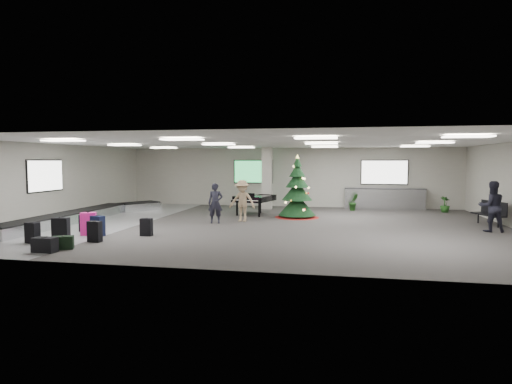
% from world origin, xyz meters
% --- Properties ---
extents(ground, '(18.00, 18.00, 0.00)m').
position_xyz_m(ground, '(0.00, 0.00, 0.00)').
color(ground, '#353230').
rests_on(ground, ground).
extents(room_envelope, '(18.02, 14.02, 3.21)m').
position_xyz_m(room_envelope, '(-0.38, 0.67, 2.33)').
color(room_envelope, '#A29F94').
rests_on(room_envelope, ground).
extents(baggage_carousel, '(2.28, 9.71, 0.43)m').
position_xyz_m(baggage_carousel, '(-7.84, -0.08, 0.21)').
color(baggage_carousel, silver).
rests_on(baggage_carousel, ground).
extents(service_counter, '(4.05, 0.65, 1.08)m').
position_xyz_m(service_counter, '(5.00, 6.65, 0.55)').
color(service_counter, silver).
rests_on(service_counter, ground).
extents(suitcase_0, '(0.52, 0.36, 0.77)m').
position_xyz_m(suitcase_0, '(-5.74, -4.62, 0.38)').
color(suitcase_0, black).
rests_on(suitcase_0, ground).
extents(suitcase_1, '(0.44, 0.26, 0.66)m').
position_xyz_m(suitcase_1, '(-4.72, -4.42, 0.32)').
color(suitcase_1, black).
rests_on(suitcase_1, ground).
extents(pink_suitcase, '(0.56, 0.44, 0.79)m').
position_xyz_m(pink_suitcase, '(-5.58, -3.39, 0.38)').
color(pink_suitcase, '#FD2194').
rests_on(pink_suitcase, ground).
extents(suitcase_3, '(0.40, 0.23, 0.60)m').
position_xyz_m(suitcase_3, '(-3.63, -3.13, 0.29)').
color(suitcase_3, black).
rests_on(suitcase_3, ground).
extents(navy_suitcase, '(0.49, 0.36, 0.69)m').
position_xyz_m(navy_suitcase, '(-5.20, -3.46, 0.34)').
color(navy_suitcase, black).
rests_on(navy_suitcase, ground).
extents(suitcase_5, '(0.46, 0.31, 0.65)m').
position_xyz_m(suitcase_5, '(-6.45, -4.98, 0.32)').
color(suitcase_5, black).
rests_on(suitcase_5, ground).
extents(green_duffel, '(0.62, 0.49, 0.39)m').
position_xyz_m(green_duffel, '(-5.00, -5.59, 0.19)').
color(green_duffel, black).
rests_on(green_duffel, ground).
extents(suitcase_8, '(0.42, 0.27, 0.61)m').
position_xyz_m(suitcase_8, '(-6.09, -2.77, 0.30)').
color(suitcase_8, black).
rests_on(suitcase_8, ground).
extents(black_duffel, '(0.62, 0.35, 0.43)m').
position_xyz_m(black_duffel, '(-5.23, -6.05, 0.20)').
color(black_duffel, black).
rests_on(black_duffel, ground).
extents(christmas_tree, '(1.96, 1.96, 2.79)m').
position_xyz_m(christmas_tree, '(0.86, 2.48, 0.95)').
color(christmas_tree, maroon).
rests_on(christmas_tree, ground).
extents(grand_piano, '(1.82, 2.14, 1.05)m').
position_xyz_m(grand_piano, '(-1.19, 3.01, 0.75)').
color(grand_piano, black).
rests_on(grand_piano, ground).
extents(bench, '(0.94, 1.57, 0.94)m').
position_xyz_m(bench, '(8.46, 1.55, 0.53)').
color(bench, black).
rests_on(bench, ground).
extents(traveler_a, '(0.66, 0.51, 1.61)m').
position_xyz_m(traveler_a, '(-2.19, 0.13, 0.80)').
color(traveler_a, black).
rests_on(traveler_a, ground).
extents(traveler_b, '(1.17, 0.75, 1.71)m').
position_xyz_m(traveler_b, '(-1.24, 0.81, 0.86)').
color(traveler_b, '#9D8161').
rests_on(traveler_b, ground).
extents(traveler_bench, '(0.89, 0.71, 1.79)m').
position_xyz_m(traveler_bench, '(7.94, -0.07, 0.90)').
color(traveler_bench, black).
rests_on(traveler_bench, ground).
extents(potted_plant_left, '(0.59, 0.54, 0.85)m').
position_xyz_m(potted_plant_left, '(3.41, 5.64, 0.43)').
color(potted_plant_left, '#143E17').
rests_on(potted_plant_left, ground).
extents(potted_plant_right, '(0.62, 0.62, 0.78)m').
position_xyz_m(potted_plant_right, '(7.74, 5.69, 0.39)').
color(potted_plant_right, '#143E17').
rests_on(potted_plant_right, ground).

